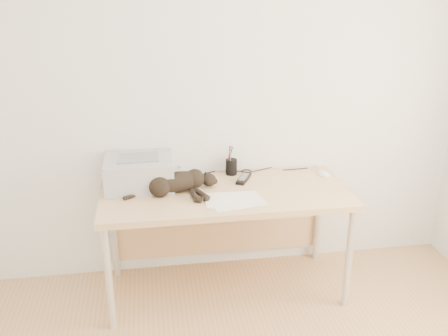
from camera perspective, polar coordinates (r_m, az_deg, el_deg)
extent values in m
plane|color=white|center=(3.38, -0.79, 8.51)|extent=(3.50, 0.00, 3.50)
cube|color=#DAB080|center=(3.22, 0.17, -3.00)|extent=(1.60, 0.70, 0.04)
cylinder|color=silver|center=(3.11, -13.03, -12.27)|extent=(0.04, 0.04, 0.70)
cylinder|color=silver|center=(3.33, 14.08, -10.01)|extent=(0.04, 0.04, 0.70)
cylinder|color=silver|center=(3.63, -12.48, -7.13)|extent=(0.04, 0.04, 0.70)
cylinder|color=silver|center=(3.82, 10.68, -5.53)|extent=(0.04, 0.04, 0.70)
cube|color=#DAB080|center=(3.65, -0.66, -5.53)|extent=(1.48, 0.02, 0.60)
cube|color=#A1A2A6|center=(3.30, -9.69, -0.50)|extent=(0.44, 0.37, 0.20)
cube|color=black|center=(3.29, -9.70, -0.34)|extent=(0.37, 0.02, 0.12)
cube|color=slate|center=(3.26, -9.79, 1.18)|extent=(0.26, 0.19, 0.01)
cube|color=white|center=(3.07, 1.46, -3.79)|extent=(0.36, 0.28, 0.00)
cube|color=white|center=(3.08, 0.84, -3.62)|extent=(0.33, 0.24, 0.00)
ellipsoid|color=black|center=(3.19, -5.22, -1.60)|extent=(0.34, 0.22, 0.13)
sphere|color=black|center=(3.15, -7.37, -2.11)|extent=(0.14, 0.14, 0.14)
ellipsoid|color=black|center=(3.26, -1.73, -1.37)|extent=(0.12, 0.11, 0.08)
cone|color=black|center=(3.28, -2.10, -0.60)|extent=(0.04, 0.05, 0.04)
cone|color=black|center=(3.29, -1.69, -0.66)|extent=(0.04, 0.05, 0.05)
cylinder|color=black|center=(3.13, -3.49, -3.03)|extent=(0.08, 0.19, 0.03)
cylinder|color=black|center=(3.14, -2.71, -2.89)|extent=(0.08, 0.19, 0.03)
cylinder|color=black|center=(3.18, -9.81, -2.99)|extent=(0.20, 0.08, 0.02)
imported|color=silver|center=(3.38, -5.73, -0.68)|extent=(0.13, 0.13, 0.09)
cylinder|color=black|center=(3.47, 0.84, 0.12)|extent=(0.08, 0.08, 0.11)
cylinder|color=#990C0C|center=(3.44, 0.66, 1.26)|extent=(0.01, 0.01, 0.15)
cylinder|color=navy|center=(3.45, 1.02, 1.34)|extent=(0.01, 0.01, 0.15)
cylinder|color=black|center=(3.43, 0.88, 1.21)|extent=(0.01, 0.01, 0.15)
cube|color=slate|center=(3.42, -2.52, -0.98)|extent=(0.10, 0.20, 0.02)
cube|color=black|center=(3.39, 2.26, -1.20)|extent=(0.14, 0.20, 0.02)
ellipsoid|color=white|center=(3.53, 11.33, -0.50)|extent=(0.08, 0.13, 0.04)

